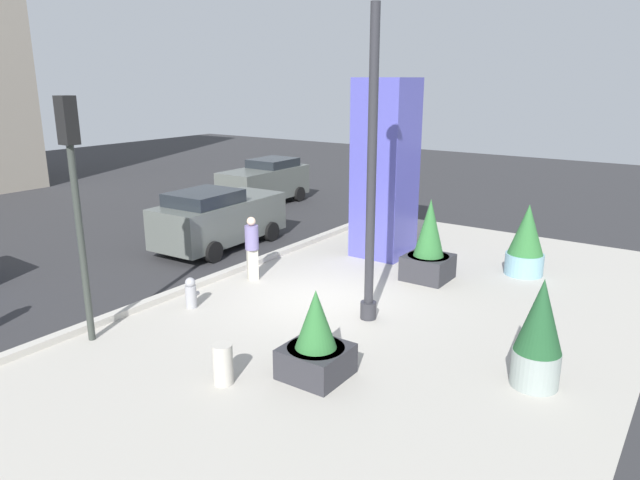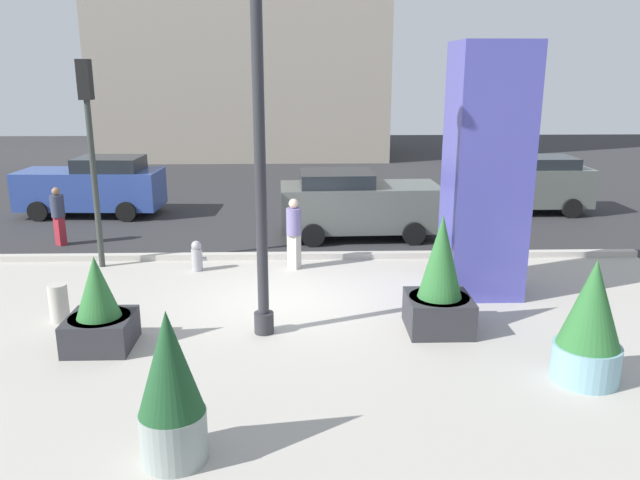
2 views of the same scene
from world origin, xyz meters
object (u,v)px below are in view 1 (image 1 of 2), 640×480
Objects in this scene: potted_plant_curbside at (539,334)px; potted_plant_mid_plaza at (316,342)px; potted_plant_near_right at (429,247)px; fire_hydrant at (191,293)px; lamp_post at (372,168)px; car_passing_lane at (218,218)px; concrete_bollard at (223,364)px; traffic_light_far_side at (74,182)px; car_curb_west at (265,182)px; pedestrian_crossing at (252,245)px; potted_plant_near_left at (526,241)px; art_pillar_blue at (385,169)px.

potted_plant_curbside is 1.20× the size of potted_plant_mid_plaza.
potted_plant_near_right reaches higher than fire_hydrant.
potted_plant_mid_plaza is (-2.80, -0.53, -2.73)m from lamp_post.
potted_plant_mid_plaza is 0.36× the size of car_passing_lane.
fire_hydrant is 3.76m from concrete_bollard.
lamp_post is at bearing -44.60° from traffic_light_far_side.
potted_plant_mid_plaza is at bearing -73.28° from traffic_light_far_side.
concrete_bollard is at bearing -85.82° from traffic_light_far_side.
potted_plant_curbside reaches higher than car_curb_west.
potted_plant_mid_plaza is (-6.02, -0.57, -0.23)m from potted_plant_near_right.
traffic_light_far_side reaches higher than car_passing_lane.
fire_hydrant is at bearing -177.00° from pedestrian_crossing.
concrete_bollard is (-9.05, 2.63, -0.57)m from potted_plant_near_left.
potted_plant_near_left is 2.64× the size of fire_hydrant.
concrete_bollard is at bearing 175.08° from potted_plant_near_right.
potted_plant_near_left is 12.29m from car_curb_west.
potted_plant_near_left is at bearing -51.86° from pedestrian_crossing.
traffic_light_far_side is at bearing 106.72° from potted_plant_mid_plaza.
fire_hydrant is at bearing 143.62° from potted_plant_near_right.
fire_hydrant is at bearing 140.39° from potted_plant_near_left.
potted_plant_curbside is at bearing -60.21° from potted_plant_mid_plaza.
potted_plant_near_right is 6.27m from fire_hydrant.
car_curb_west is at bearing 37.19° from concrete_bollard.
potted_plant_curbside is at bearing -106.50° from car_passing_lane.
potted_plant_curbside reaches higher than potted_plant_mid_plaza.
pedestrian_crossing is at bearing 82.46° from lamp_post.
lamp_post is 1.53× the size of car_passing_lane.
potted_plant_near_left is 8.03m from potted_plant_mid_plaza.
potted_plant_near_left is 1.19× the size of potted_plant_mid_plaza.
fire_hydrant is at bearing 165.76° from art_pillar_blue.
car_passing_lane is at bearing 36.93° from fire_hydrant.
car_passing_lane reaches higher than concrete_bollard.
potted_plant_near_right is 8.82m from traffic_light_far_side.
potted_plant_near_left is 11.38m from traffic_light_far_side.
potted_plant_near_right is 4.69m from pedestrian_crossing.
potted_plant_curbside is 11.16m from car_passing_lane.
potted_plant_curbside is at bearing -83.08° from fire_hydrant.
art_pillar_blue reaches higher than car_curb_west.
car_passing_lane is at bearing 44.69° from concrete_bollard.
potted_plant_near_right is 7.22m from concrete_bollard.
potted_plant_near_left is at bearing 17.69° from potted_plant_curbside.
fire_hydrant is (0.99, 4.28, -0.30)m from potted_plant_mid_plaza.
concrete_bollard is at bearing 170.58° from lamp_post.
potted_plant_mid_plaza is at bearing -174.56° from potted_plant_near_right.
potted_plant_mid_plaza is at bearing -160.04° from art_pillar_blue.
car_passing_lane is (3.17, 10.70, -0.02)m from potted_plant_curbside.
potted_plant_near_right is 0.45× the size of traffic_light_far_side.
pedestrian_crossing is (2.32, 0.12, 0.60)m from fire_hydrant.
potted_plant_curbside reaches higher than car_passing_lane.
car_curb_west is (9.13, 13.79, -0.02)m from potted_plant_curbside.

